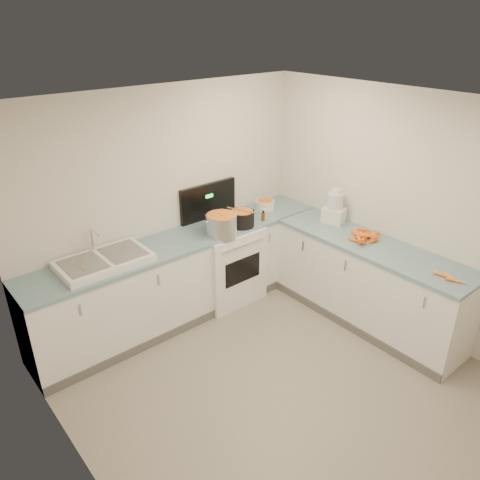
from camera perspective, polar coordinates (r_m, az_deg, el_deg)
floor at (r=4.50m, az=6.39°, el=-18.08°), size 3.50×4.00×0.00m
ceiling at (r=3.31m, az=8.57°, el=14.92°), size 3.50×4.00×0.00m
wall_back at (r=5.16m, az=-9.03°, el=4.41°), size 3.50×0.00×2.50m
wall_left at (r=2.93m, az=-17.80°, el=-15.11°), size 0.00×4.00×2.50m
wall_right at (r=5.06m, az=21.08°, el=2.47°), size 0.00×4.00×2.50m
counter_back at (r=5.27m, az=-6.72°, el=-4.40°), size 3.50×0.62×0.94m
counter_right at (r=5.30m, az=15.33°, el=-5.05°), size 0.62×2.20×0.94m
stove at (r=5.53m, az=-1.91°, el=-2.60°), size 0.76×0.65×1.36m
sink at (r=4.67m, az=-16.26°, el=-2.46°), size 0.86×0.52×0.31m
steel_pot at (r=5.06m, az=-2.27°, el=1.78°), size 0.42×0.42×0.25m
black_pot at (r=5.28m, az=0.26°, el=2.53°), size 0.36×0.36×0.20m
wooden_spoon at (r=5.24m, az=0.26°, el=3.62°), size 0.15×0.36×0.02m
mixing_bowl at (r=5.77m, az=3.06°, el=4.32°), size 0.24×0.24×0.11m
extract_bottle at (r=5.43m, az=2.84°, el=2.85°), size 0.04×0.04×0.10m
spice_jar at (r=5.51m, az=2.99°, el=3.19°), size 0.06×0.06×0.10m
food_processor at (r=5.45m, az=11.44°, el=3.80°), size 0.26×0.28×0.40m
carrot_pile at (r=5.14m, az=14.88°, el=0.44°), size 0.42×0.29×0.10m
peeled_carrots at (r=4.65m, az=24.32°, el=-4.24°), size 0.11×0.32×0.04m
peelings at (r=4.61m, az=-18.81°, el=-2.66°), size 0.21×0.29×0.01m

